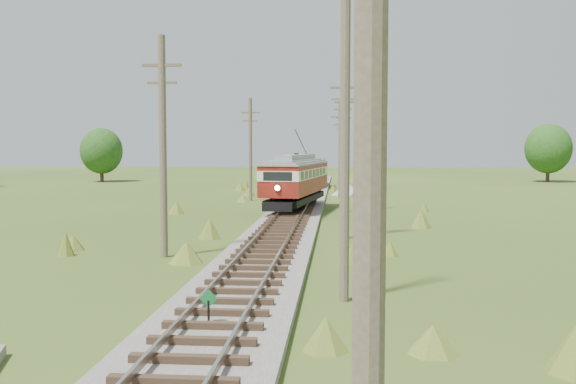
# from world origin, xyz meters

# --- Properties ---
(ground) EXTENTS (260.00, 260.00, 0.00)m
(ground) POSITION_xyz_m (0.00, 0.00, 0.00)
(ground) COLOR #314514
(ground) RESTS_ON ground
(railbed_main) EXTENTS (3.60, 96.00, 0.57)m
(railbed_main) POSITION_xyz_m (0.00, 34.00, 0.19)
(railbed_main) COLOR #605B54
(railbed_main) RESTS_ON ground
(switch_marker) EXTENTS (0.45, 0.06, 1.08)m
(switch_marker) POSITION_xyz_m (-0.20, 1.50, 0.63)
(switch_marker) COLOR black
(switch_marker) RESTS_ON ground
(streetcar) EXTENTS (4.17, 11.48, 5.20)m
(streetcar) POSITION_xyz_m (-0.00, 30.58, 2.46)
(streetcar) COLOR black
(streetcar) RESTS_ON ground
(gondola) EXTENTS (2.63, 7.96, 2.64)m
(gondola) POSITION_xyz_m (0.00, 57.85, 1.99)
(gondola) COLOR black
(gondola) RESTS_ON ground
(gravel_pile) EXTENTS (3.23, 3.42, 1.17)m
(gravel_pile) POSITION_xyz_m (3.90, 46.76, 0.55)
(gravel_pile) COLOR gray
(gravel_pile) RESTS_ON ground
(utility_pole_r_0) EXTENTS (1.60, 0.30, 8.50)m
(utility_pole_r_0) POSITION_xyz_m (3.20, -8.00, 4.37)
(utility_pole_r_0) COLOR brown
(utility_pole_r_0) RESTS_ON ground
(utility_pole_r_1) EXTENTS (0.30, 0.30, 8.80)m
(utility_pole_r_1) POSITION_xyz_m (3.10, 5.00, 4.40)
(utility_pole_r_1) COLOR brown
(utility_pole_r_1) RESTS_ON ground
(utility_pole_r_2) EXTENTS (1.60, 0.30, 8.60)m
(utility_pole_r_2) POSITION_xyz_m (3.30, 18.00, 4.42)
(utility_pole_r_2) COLOR brown
(utility_pole_r_2) RESTS_ON ground
(utility_pole_r_3) EXTENTS (1.60, 0.30, 9.00)m
(utility_pole_r_3) POSITION_xyz_m (3.20, 31.00, 4.63)
(utility_pole_r_3) COLOR brown
(utility_pole_r_3) RESTS_ON ground
(utility_pole_r_4) EXTENTS (1.60, 0.30, 8.40)m
(utility_pole_r_4) POSITION_xyz_m (3.00, 44.00, 4.32)
(utility_pole_r_4) COLOR brown
(utility_pole_r_4) RESTS_ON ground
(utility_pole_r_5) EXTENTS (1.60, 0.30, 8.90)m
(utility_pole_r_5) POSITION_xyz_m (3.40, 57.00, 4.58)
(utility_pole_r_5) COLOR brown
(utility_pole_r_5) RESTS_ON ground
(utility_pole_r_6) EXTENTS (1.60, 0.30, 8.70)m
(utility_pole_r_6) POSITION_xyz_m (3.20, 70.00, 4.47)
(utility_pole_r_6) COLOR brown
(utility_pole_r_6) RESTS_ON ground
(utility_pole_l_a) EXTENTS (1.60, 0.30, 9.00)m
(utility_pole_l_a) POSITION_xyz_m (-4.20, 12.00, 4.63)
(utility_pole_l_a) COLOR brown
(utility_pole_l_a) RESTS_ON ground
(utility_pole_l_b) EXTENTS (1.60, 0.30, 8.60)m
(utility_pole_l_b) POSITION_xyz_m (-4.50, 40.00, 4.42)
(utility_pole_l_b) COLOR brown
(utility_pole_l_b) RESTS_ON ground
(tree_mid_a) EXTENTS (5.46, 5.46, 7.03)m
(tree_mid_a) POSITION_xyz_m (-28.00, 68.00, 4.02)
(tree_mid_a) COLOR #38281C
(tree_mid_a) RESTS_ON ground
(tree_mid_b) EXTENTS (5.88, 5.88, 7.57)m
(tree_mid_b) POSITION_xyz_m (30.00, 72.00, 4.33)
(tree_mid_b) COLOR #38281C
(tree_mid_b) RESTS_ON ground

